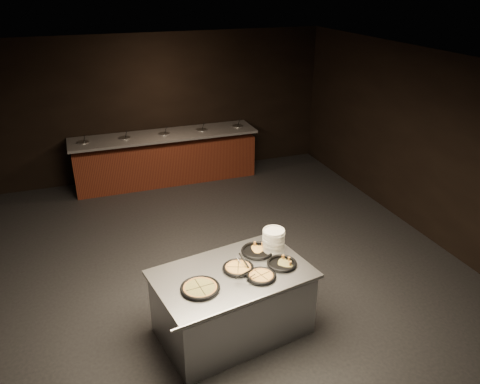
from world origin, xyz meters
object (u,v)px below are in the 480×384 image
Objects in this scene: pan_veggie_whole at (200,288)px; plate_stack at (274,240)px; pan_cheese_whole at (238,268)px; serving_counter at (233,304)px.

plate_stack is at bearing 23.23° from pan_veggie_whole.
pan_veggie_whole is 0.55m from pan_cheese_whole.
plate_stack is 0.78× the size of pan_cheese_whole.
plate_stack is 0.60m from pan_cheese_whole.
pan_cheese_whole is at bearing -156.59° from plate_stack.
plate_stack reaches higher than pan_veggie_whole.
pan_cheese_whole is at bearing 23.03° from pan_veggie_whole.
pan_veggie_whole is at bearing -156.77° from plate_stack.
serving_counter is at bearing 22.16° from pan_veggie_whole.
pan_veggie_whole and pan_cheese_whole have the same top height.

